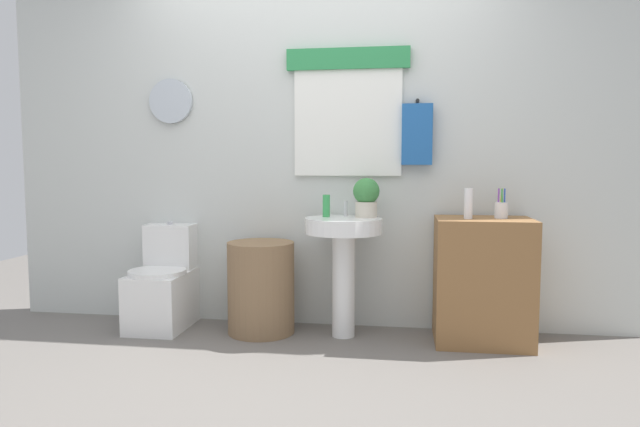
% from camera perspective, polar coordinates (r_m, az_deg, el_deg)
% --- Properties ---
extents(ground_plane, '(8.00, 8.00, 0.00)m').
position_cam_1_polar(ground_plane, '(2.99, -3.93, -16.96)').
color(ground_plane, slate).
extents(back_wall, '(4.40, 0.18, 2.60)m').
position_cam_1_polar(back_wall, '(3.91, -0.36, 7.74)').
color(back_wall, silver).
rests_on(back_wall, ground_plane).
extents(toilet, '(0.38, 0.51, 0.72)m').
position_cam_1_polar(toilet, '(4.03, -15.66, -7.26)').
color(toilet, white).
rests_on(toilet, ground_plane).
extents(laundry_hamper, '(0.44, 0.44, 0.61)m').
position_cam_1_polar(laundry_hamper, '(3.77, -6.03, -7.50)').
color(laundry_hamper, '#846647').
rests_on(laundry_hamper, ground_plane).
extents(pedestal_sink, '(0.50, 0.50, 0.78)m').
position_cam_1_polar(pedestal_sink, '(3.62, 2.42, -3.56)').
color(pedestal_sink, white).
rests_on(pedestal_sink, ground_plane).
extents(faucet, '(0.03, 0.03, 0.10)m').
position_cam_1_polar(faucet, '(3.71, 2.63, 0.50)').
color(faucet, silver).
rests_on(faucet, pedestal_sink).
extents(wooden_cabinet, '(0.59, 0.44, 0.79)m').
position_cam_1_polar(wooden_cabinet, '(3.67, 16.25, -6.60)').
color(wooden_cabinet, olive).
rests_on(wooden_cabinet, ground_plane).
extents(soap_bottle, '(0.05, 0.05, 0.15)m').
position_cam_1_polar(soap_bottle, '(3.65, 0.65, 0.79)').
color(soap_bottle, green).
rests_on(soap_bottle, pedestal_sink).
extents(potted_plant, '(0.17, 0.17, 0.26)m').
position_cam_1_polar(potted_plant, '(3.63, 4.74, 1.75)').
color(potted_plant, beige).
rests_on(potted_plant, pedestal_sink).
extents(lotion_bottle, '(0.05, 0.05, 0.19)m').
position_cam_1_polar(lotion_bottle, '(3.55, 14.89, 0.99)').
color(lotion_bottle, white).
rests_on(lotion_bottle, wooden_cabinet).
extents(toothbrush_cup, '(0.08, 0.08, 0.19)m').
position_cam_1_polar(toothbrush_cup, '(3.64, 17.98, 0.39)').
color(toothbrush_cup, silver).
rests_on(toothbrush_cup, wooden_cabinet).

